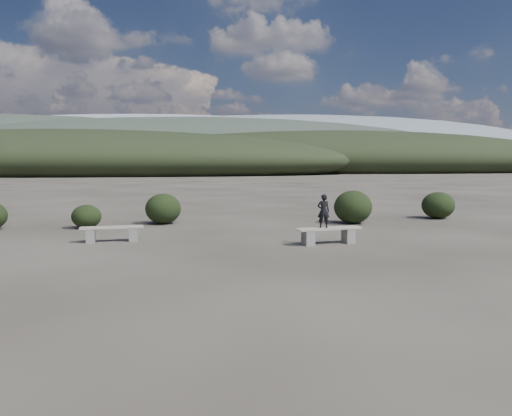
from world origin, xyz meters
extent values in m
plane|color=#2E2A24|center=(0.00, 0.00, 0.00)|extent=(1200.00, 1200.00, 0.00)
cube|color=slate|center=(-4.72, 5.03, 0.20)|extent=(0.29, 0.38, 0.40)
cube|color=slate|center=(-3.52, 5.18, 0.20)|extent=(0.29, 0.38, 0.40)
cube|color=gray|center=(-4.12, 5.11, 0.43)|extent=(1.84, 0.60, 0.05)
cube|color=slate|center=(1.47, 3.78, 0.21)|extent=(0.34, 0.42, 0.43)
cube|color=slate|center=(2.72, 4.05, 0.21)|extent=(0.34, 0.42, 0.43)
cube|color=gray|center=(2.09, 3.92, 0.45)|extent=(1.96, 0.80, 0.05)
imported|color=black|center=(1.93, 3.88, 0.96)|extent=(0.37, 0.27, 0.96)
ellipsoid|color=black|center=(-5.52, 8.34, 0.42)|extent=(1.03, 1.03, 0.84)
ellipsoid|color=black|center=(-2.90, 9.32, 0.58)|extent=(1.35, 1.35, 1.16)
ellipsoid|color=black|center=(4.30, 8.58, 0.63)|extent=(1.45, 1.45, 1.27)
ellipsoid|color=black|center=(8.36, 9.80, 0.56)|extent=(1.34, 1.34, 1.11)
ellipsoid|color=black|center=(-25.00, 90.00, 2.70)|extent=(110.00, 40.00, 12.00)
ellipsoid|color=black|center=(35.00, 110.00, 3.15)|extent=(120.00, 44.00, 14.00)
ellipsoid|color=#2F382D|center=(0.00, 160.00, 5.40)|extent=(190.00, 64.00, 24.00)
ellipsoid|color=slate|center=(70.00, 300.00, 9.90)|extent=(340.00, 110.00, 44.00)
ellipsoid|color=gray|center=(-30.00, 400.00, 12.60)|extent=(460.00, 140.00, 56.00)
camera|label=1|loc=(-1.66, -9.82, 2.31)|focal=35.00mm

